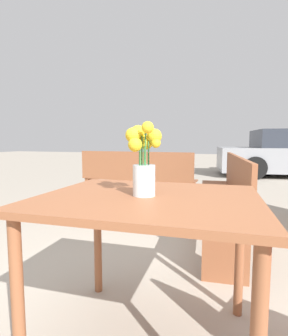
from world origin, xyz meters
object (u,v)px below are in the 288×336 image
Objects in this scene: flower_vase at (144,163)px; bench_near at (227,192)px; bench_far at (136,178)px; table_front at (148,216)px.

flower_vase is 1.73m from bench_near.
bench_far is (-1.28, 0.80, -0.01)m from bench_near.
bench_near is at bearing -31.78° from bench_far.
flower_vase reaches higher than table_front.
bench_near is (0.34, 1.63, -0.17)m from table_front.
bench_near and bench_far have the same top height.
table_front is 1.68m from bench_near.
bench_far reaches higher than table_front.
flower_vase is 0.17× the size of bench_near.
table_front is 0.52× the size of bench_near.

